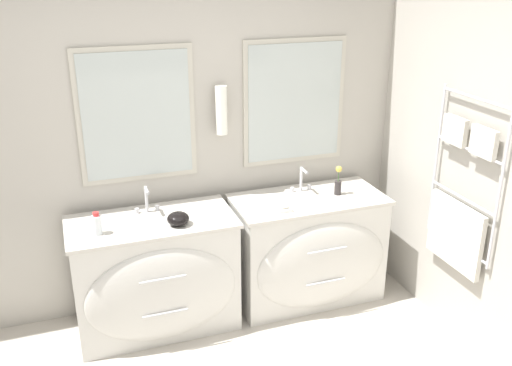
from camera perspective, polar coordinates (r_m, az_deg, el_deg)
name	(u,v)px	position (r m, az deg, el deg)	size (l,w,h in m)	color
wall_back	(161,135)	(4.06, -9.47, 4.77)	(5.20, 0.16, 2.60)	#B2ADA3
wall_right	(465,150)	(3.96, 20.14, 3.10)	(0.13, 3.53, 2.60)	#B2ADA3
vanity_left	(156,276)	(4.04, -9.97, -9.11)	(1.12, 0.62, 0.82)	silver
vanity_right	(309,249)	(4.34, 5.32, -6.60)	(1.12, 0.62, 0.82)	silver
faucet_left	(147,200)	(3.97, -10.87, -1.72)	(0.17, 0.12, 0.19)	silver
faucet_right	(302,180)	(4.27, 4.60, 0.30)	(0.17, 0.12, 0.19)	silver
toiletry_bottle	(97,224)	(3.74, -15.62, -3.99)	(0.06, 0.06, 0.15)	silver
amenity_bowl	(178,219)	(3.77, -7.79, -3.56)	(0.15, 0.15, 0.09)	black
flower_vase	(338,183)	(4.25, 8.21, 0.02)	(0.05, 0.05, 0.22)	#332D2D
soap_dish	(285,209)	(3.95, 2.94, -2.62)	(0.10, 0.07, 0.04)	white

